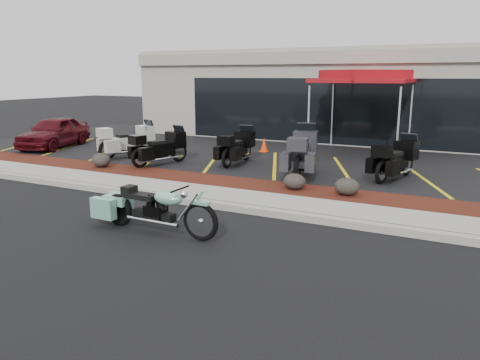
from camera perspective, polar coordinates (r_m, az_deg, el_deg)
The scene contains 18 objects.
ground at distance 10.09m, azimuth -8.06°, elevation -4.28°, with size 90.00×90.00×0.00m, color black.
curb at distance 10.79m, azimuth -5.36°, elevation -2.68°, with size 24.00×0.25×0.15m, color gray.
sidewalk at distance 11.37m, azimuth -3.50°, elevation -1.85°, with size 24.00×1.20×0.15m, color gray.
mulch_bed at distance 12.39m, azimuth -0.72°, elevation -0.58°, with size 24.00×1.20×0.16m, color #39180C.
upper_lot at distance 17.27m, azimuth 7.55°, elevation 3.08°, with size 26.00×9.60×0.15m, color black.
dealership_building at distance 23.07m, azimuth 12.91°, elevation 10.09°, with size 18.00×8.16×4.00m.
boulder_left at distance 14.95m, azimuth -16.57°, elevation 2.35°, with size 0.61×0.51×0.43m, color black.
boulder_mid at distance 11.61m, azimuth 6.66°, elevation -0.17°, with size 0.56×0.46×0.39m, color black.
boulder_right at distance 11.25m, azimuth 12.90°, elevation -0.78°, with size 0.58×0.48×0.41m, color black.
hero_cruiser at distance 8.36m, azimuth -4.83°, elevation -4.36°, with size 2.71×0.69×0.96m, color #77B99C, non-canonical shape.
touring_white at distance 16.89m, azimuth -11.06°, elevation 5.15°, with size 2.15×0.82×1.25m, color silver, non-canonical shape.
touring_black_front at distance 15.36m, azimuth -7.48°, elevation 4.45°, with size 2.06×0.79×1.20m, color black, non-canonical shape.
touring_black_mid at distance 15.47m, azimuth 0.78°, elevation 4.57°, with size 2.03×0.77×1.18m, color black, non-canonical shape.
touring_grey at distance 14.04m, azimuth 8.04°, elevation 4.09°, with size 2.42×0.93×1.41m, color #323237, non-canonical shape.
touring_black_rear at distance 13.96m, azimuth 19.76°, elevation 2.97°, with size 2.05×0.78×1.19m, color black, non-canonical shape.
parked_car at distance 19.71m, azimuth -21.72°, elevation 5.46°, with size 1.42×3.52×1.20m, color #4A0A11.
traffic_cone at distance 17.32m, azimuth 2.96°, elevation 4.31°, with size 0.29×0.29×0.51m, color #FC3B08.
popup_canopy at distance 17.23m, azimuth 14.85°, elevation 11.95°, with size 4.01×4.01×2.95m.
Camera 1 is at (5.54, -7.91, 2.92)m, focal length 35.00 mm.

